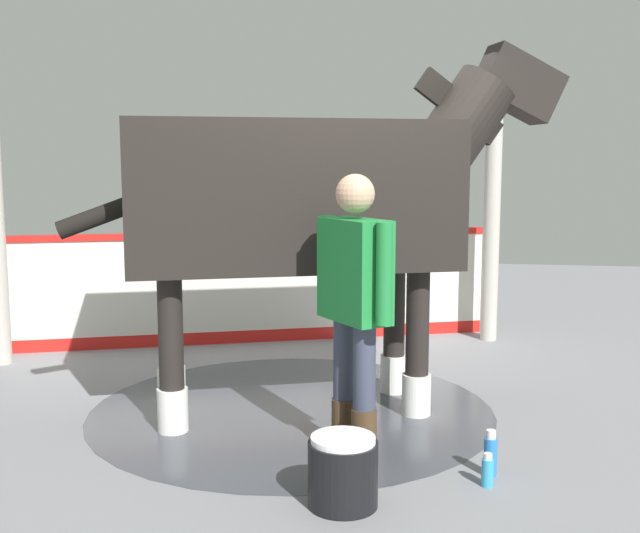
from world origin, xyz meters
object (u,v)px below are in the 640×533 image
horse (306,198)px  bottle_spray (490,455)px  handler (354,297)px  bottle_shampoo (488,471)px  wash_bucket (343,472)px

horse → bottle_spray: 2.09m
horse → handler: bearing=-83.6°
bottle_shampoo → bottle_spray: bearing=-8.7°
wash_bucket → bottle_shampoo: (0.36, -0.74, -0.10)m
bottle_shampoo → bottle_spray: bottle_spray is taller
handler → wash_bucket: bearing=52.2°
handler → bottle_spray: 1.16m
wash_bucket → bottle_spray: size_ratio=1.39×
horse → wash_bucket: (-1.49, -0.45, -1.32)m
bottle_shampoo → bottle_spray: 0.16m
handler → bottle_spray: (-0.14, -0.79, -0.85)m
horse → bottle_spray: (-0.98, -1.22, -1.38)m
horse → bottle_shampoo: (-1.13, -1.20, -1.41)m
wash_bucket → bottle_shampoo: size_ratio=1.97×
handler → bottle_shampoo: 1.20m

